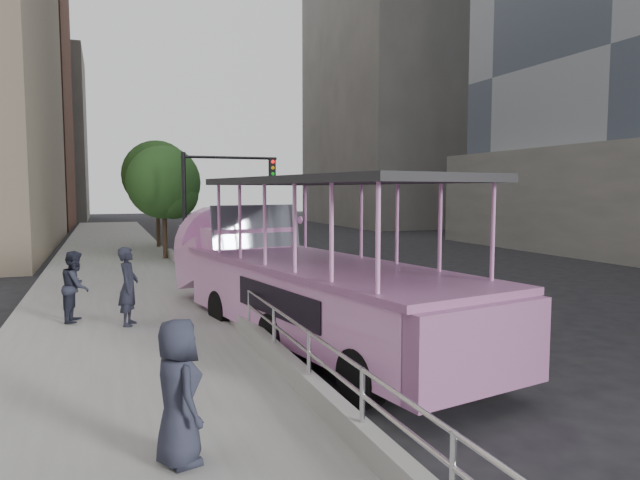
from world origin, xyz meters
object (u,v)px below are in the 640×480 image
street_tree_near (166,185)px  car (351,279)px  duck_boat (297,279)px  pedestrian_mid (76,286)px  parking_sign (218,241)px  pedestrian_near (128,286)px  traffic_signal (212,192)px  street_tree_far (159,178)px  pedestrian_far (178,392)px

street_tree_near → car: bearing=-66.6°
duck_boat → pedestrian_mid: duck_boat is taller
parking_sign → street_tree_near: bearing=94.7°
street_tree_near → pedestrian_near: bearing=-99.5°
car → traffic_signal: size_ratio=0.74×
duck_boat → traffic_signal: (0.10, 11.91, 2.06)m
pedestrian_near → traffic_signal: bearing=-5.1°
parking_sign → traffic_signal: (0.85, 5.70, 1.61)m
street_tree_far → pedestrian_near: bearing=-97.2°
car → pedestrian_near: pedestrian_near is taller
pedestrian_near → pedestrian_far: 7.66m
duck_boat → car: size_ratio=3.12×
street_tree_near → street_tree_far: bearing=88.1°
pedestrian_far → duck_boat: bearing=-42.7°
pedestrian_far → street_tree_near: size_ratio=0.31×
duck_boat → street_tree_near: street_tree_near is taller
car → traffic_signal: bearing=94.2°
pedestrian_mid → parking_sign: parking_sign is taller
pedestrian_mid → street_tree_far: bearing=-0.7°
duck_boat → traffic_signal: bearing=89.5°
car → parking_sign: bearing=135.4°
parking_sign → pedestrian_near: bearing=-123.1°
car → pedestrian_near: bearing=-177.6°
pedestrian_near → parking_sign: bearing=-17.5°
traffic_signal → street_tree_far: 9.57m
duck_boat → traffic_signal: 12.09m
traffic_signal → street_tree_near: size_ratio=0.91×
pedestrian_far → traffic_signal: (3.63, 18.05, 2.31)m
pedestrian_near → duck_boat: bearing=-96.2°
duck_boat → street_tree_far: street_tree_far is taller
car → pedestrian_far: bearing=-141.8°
street_tree_far → traffic_signal: bearing=-81.6°
car → street_tree_far: street_tree_far is taller
pedestrian_near → pedestrian_mid: size_ratio=1.08×
pedestrian_far → traffic_signal: bearing=-24.1°
pedestrian_near → pedestrian_far: pedestrian_near is taller
duck_boat → pedestrian_mid: (-5.03, 2.40, -0.25)m
parking_sign → street_tree_near: size_ratio=0.53×
duck_boat → pedestrian_far: bearing=-119.9°
pedestrian_mid → street_tree_far: 19.55m
pedestrian_mid → pedestrian_far: (1.49, -8.55, -0.00)m
parking_sign → traffic_signal: 5.99m
traffic_signal → duck_boat: bearing=-90.5°
pedestrian_near → pedestrian_far: size_ratio=1.08×
pedestrian_far → traffic_signal: traffic_signal is taller
duck_boat → parking_sign: bearing=96.9°
pedestrian_near → street_tree_far: size_ratio=0.30×
street_tree_far → car: bearing=-75.0°
street_tree_near → street_tree_far: size_ratio=0.89×
pedestrian_near → pedestrian_far: bearing=-162.5°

